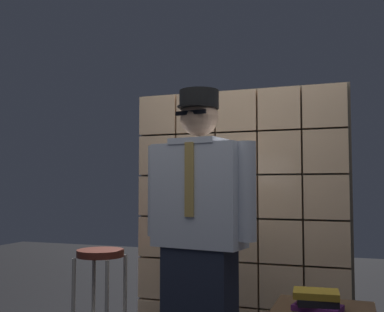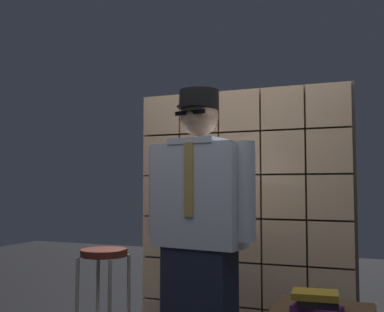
# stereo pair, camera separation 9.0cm
# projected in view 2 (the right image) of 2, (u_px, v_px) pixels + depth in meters

# --- Properties ---
(glass_block_wall) EXTENTS (1.65, 0.10, 1.98)m
(glass_block_wall) POSITION_uv_depth(u_px,v_px,m) (241.00, 218.00, 3.45)
(glass_block_wall) COLOR #E0B78C
(glass_block_wall) RESTS_ON ground
(standing_person) EXTENTS (0.71, 0.34, 1.78)m
(standing_person) POSITION_uv_depth(u_px,v_px,m) (199.00, 234.00, 2.67)
(standing_person) COLOR #1E2333
(standing_person) RESTS_ON ground
(bar_stool) EXTENTS (0.34, 0.34, 0.75)m
(bar_stool) POSITION_uv_depth(u_px,v_px,m) (104.00, 276.00, 3.31)
(bar_stool) COLOR #592319
(bar_stool) RESTS_ON ground
(book_stack) EXTENTS (0.26, 0.20, 0.10)m
(book_stack) POSITION_uv_depth(u_px,v_px,m) (316.00, 301.00, 2.35)
(book_stack) COLOR #591E66
(book_stack) RESTS_ON side_table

